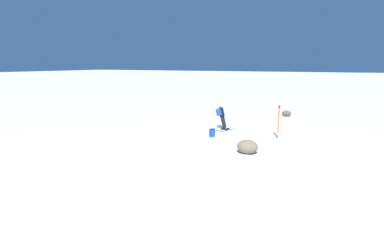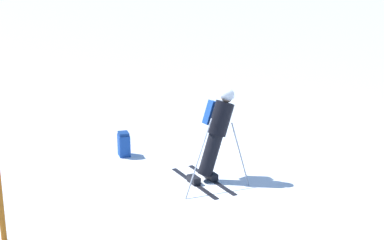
% 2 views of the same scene
% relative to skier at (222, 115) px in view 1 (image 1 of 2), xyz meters
% --- Properties ---
extents(ground_plane, '(300.00, 300.00, 0.00)m').
position_rel_skier_xyz_m(ground_plane, '(0.39, 0.08, -0.93)').
color(ground_plane, white).
extents(skier, '(1.46, 1.67, 1.71)m').
position_rel_skier_xyz_m(skier, '(0.00, 0.00, 0.00)').
color(skier, black).
rests_on(skier, ground).
extents(spare_backpack, '(0.35, 0.37, 0.50)m').
position_rel_skier_xyz_m(spare_backpack, '(-0.24, 2.21, -0.68)').
color(spare_backpack, '#194293').
rests_on(spare_backpack, ground).
extents(exposed_boulder_0, '(1.02, 0.86, 0.66)m').
position_rel_skier_xyz_m(exposed_boulder_0, '(-3.05, 4.54, -0.60)').
color(exposed_boulder_0, '#7A664C').
rests_on(exposed_boulder_0, ground).
extents(exposed_boulder_1, '(0.74, 0.63, 0.48)m').
position_rel_skier_xyz_m(exposed_boulder_1, '(-3.04, -7.08, -0.69)').
color(exposed_boulder_1, brown).
rests_on(exposed_boulder_1, ground).
extents(trail_marker, '(0.13, 0.13, 1.98)m').
position_rel_skier_xyz_m(trail_marker, '(-3.80, 0.80, 0.16)').
color(trail_marker, orange).
rests_on(trail_marker, ground).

